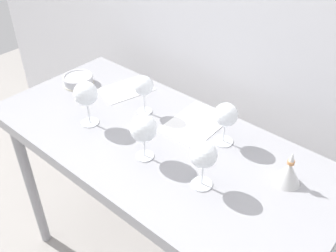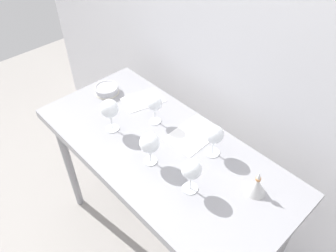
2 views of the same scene
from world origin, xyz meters
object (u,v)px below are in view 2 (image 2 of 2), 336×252
wine_glass_far_right (214,135)px  wine_glass_near_center (150,143)px  tasting_bowl (107,89)px  wine_glass_near_right (191,170)px  wine_glass_far_left (155,104)px  wine_glass_near_left (110,109)px  decanter_funnel (256,186)px  tasting_sheet_lower (193,135)px  tasting_sheet_upper (143,100)px

wine_glass_far_right → wine_glass_near_center: (-0.16, -0.26, 0.00)m
wine_glass_near_center → tasting_bowl: (-0.59, 0.17, -0.10)m
wine_glass_near_right → wine_glass_far_left: bearing=157.3°
wine_glass_far_left → tasting_bowl: wine_glass_far_left is taller
wine_glass_near_left → decanter_funnel: bearing=15.9°
wine_glass_far_right → wine_glass_near_left: wine_glass_near_left is taller
wine_glass_near_left → tasting_sheet_lower: 0.45m
tasting_sheet_upper → tasting_sheet_lower: bearing=15.5°
wine_glass_far_left → tasting_bowl: bearing=-174.5°
tasting_sheet_lower → tasting_sheet_upper: bearing=178.3°
wine_glass_near_right → tasting_sheet_upper: wine_glass_near_right is taller
decanter_funnel → wine_glass_near_left: bearing=-164.1°
tasting_sheet_lower → decanter_funnel: (0.43, -0.06, 0.04)m
wine_glass_far_left → tasting_sheet_upper: 0.24m
wine_glass_far_right → tasting_sheet_upper: (-0.55, 0.02, -0.12)m
wine_glass_far_left → tasting_bowl: size_ratio=1.18×
wine_glass_near_right → tasting_sheet_upper: 0.69m
wine_glass_near_center → wine_glass_near_right: bearing=5.3°
tasting_bowl → decanter_funnel: bearing=2.8°
wine_glass_far_left → wine_glass_near_right: size_ratio=0.96×
wine_glass_near_center → wine_glass_near_left: bearing=179.5°
wine_glass_near_left → wine_glass_near_right: 0.55m
decanter_funnel → tasting_sheet_lower: bearing=171.7°
wine_glass_near_center → tasting_sheet_lower: (0.01, 0.28, -0.12)m
wine_glass_far_right → wine_glass_near_left: (-0.47, -0.25, 0.02)m
wine_glass_far_left → wine_glass_near_left: 0.23m
wine_glass_far_left → tasting_sheet_upper: size_ratio=0.72×
wine_glass_near_center → decanter_funnel: 0.50m
wine_glass_far_left → wine_glass_near_right: (0.44, -0.18, 0.00)m
wine_glass_near_center → wine_glass_near_left: (-0.31, 0.00, 0.01)m
tasting_sheet_lower → decanter_funnel: size_ratio=2.15×
tasting_sheet_upper → tasting_bowl: 0.23m
wine_glass_near_right → tasting_bowl: wine_glass_near_right is taller
wine_glass_far_left → tasting_bowl: (-0.39, -0.04, -0.10)m
wine_glass_far_right → wine_glass_near_center: wine_glass_near_center is taller
wine_glass_near_right → wine_glass_near_left: bearing=-178.0°
wine_glass_near_right → tasting_sheet_lower: size_ratio=0.64×
wine_glass_far_right → tasting_bowl: size_ratio=1.19×
wine_glass_near_left → wine_glass_near_right: wine_glass_near_left is taller
wine_glass_near_right → tasting_bowl: 0.85m
tasting_sheet_lower → wine_glass_near_center: bearing=-95.2°
tasting_bowl → decanter_funnel: 1.04m
wine_glass_near_center → wine_glass_near_right: same height
wine_glass_near_left → tasting_bowl: size_ratio=1.31×
wine_glass_near_left → tasting_sheet_lower: (0.33, 0.28, -0.13)m
wine_glass_far_right → wine_glass_far_left: bearing=-172.0°
tasting_sheet_upper → tasting_bowl: size_ratio=1.63×
wine_glass_far_right → wine_glass_far_left: (-0.36, -0.05, 0.00)m
tasting_bowl → wine_glass_far_left: bearing=5.5°
wine_glass_far_right → wine_glass_near_center: 0.30m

